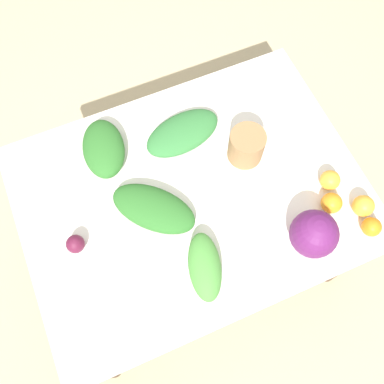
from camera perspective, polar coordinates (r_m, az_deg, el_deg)
ground_plane at (r=2.33m, az=0.00°, el=-7.26°), size 8.00×8.00×0.00m
dining_table at (r=1.71m, az=0.00°, el=-1.48°), size 1.29×0.97×0.74m
cabbage_purple at (r=1.54m, az=15.95°, el=-5.38°), size 0.17×0.17×0.17m
paper_bag at (r=1.65m, az=7.26°, el=6.09°), size 0.14×0.14×0.14m
greens_bunch_kale at (r=1.57m, az=-5.14°, el=-2.21°), size 0.34×0.35×0.08m
greens_bunch_beet_tops at (r=1.71m, az=-1.27°, el=7.90°), size 0.34×0.22×0.07m
greens_bunch_chard at (r=1.50m, az=1.71°, el=-9.90°), size 0.18×0.27×0.09m
greens_bunch_scallion at (r=1.69m, az=-11.70°, el=5.71°), size 0.20×0.28×0.09m
beet_root at (r=1.58m, az=-15.28°, el=-6.69°), size 0.07×0.07×0.07m
orange_0 at (r=1.69m, az=17.92°, el=1.52°), size 0.08×0.08×0.08m
orange_1 at (r=1.69m, az=21.87°, el=-1.73°), size 0.08×0.08×0.08m
orange_2 at (r=1.67m, az=22.82°, el=-4.31°), size 0.07×0.07×0.07m
orange_3 at (r=1.65m, az=18.11°, el=-1.40°), size 0.08×0.08×0.08m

